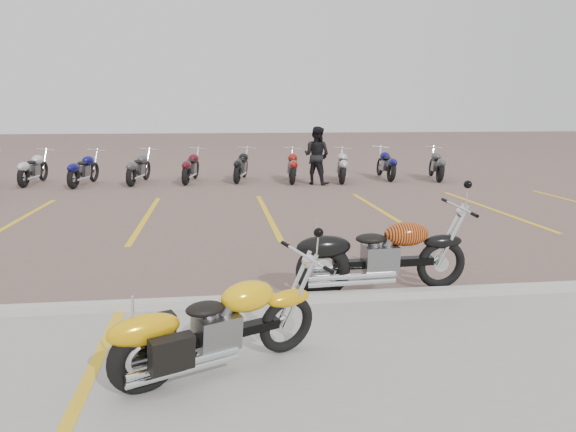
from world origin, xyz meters
The scene contains 9 objects.
ground centered at (0.00, 0.00, 0.00)m, with size 100.00×100.00×0.00m, color brown.
concrete_apron centered at (0.00, -4.50, 0.01)m, with size 60.00×5.00×0.01m, color #9E9B93.
curb centered at (0.00, -2.00, 0.06)m, with size 60.00×0.18×0.12m, color #ADAAA3.
parking_stripes centered at (0.00, 4.00, 0.00)m, with size 38.00×5.50×0.01m, color gold, non-canonical shape.
apron_stripe centered at (-2.30, -4.50, 0.01)m, with size 0.12×5.00×0.00m, color gold.
yellow_cruiser centered at (-1.21, -3.72, 0.41)m, with size 1.87×1.00×0.83m.
flame_cruiser centered at (0.90, -1.73, 0.47)m, with size 2.29×0.37×0.94m.
person_b centered at (2.04, 9.07, 0.92)m, with size 0.89×0.69×1.83m, color black.
bg_bike_row centered at (-1.98, 9.99, 0.55)m, with size 17.43×2.07×1.10m.
Camera 1 is at (-1.15, -8.50, 2.35)m, focal length 35.00 mm.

